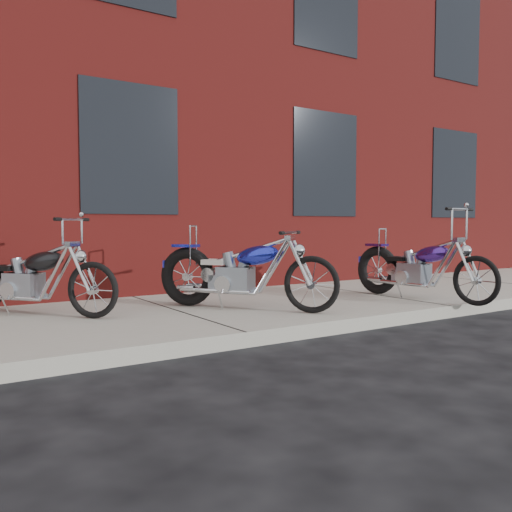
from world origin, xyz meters
TOP-DOWN VIEW (x-y plane):
  - ground at (0.00, 0.00)m, footprint 120.00×120.00m
  - sidewalk at (0.00, 1.50)m, footprint 22.00×3.00m
  - building_brick at (0.00, 8.00)m, footprint 22.00×10.00m
  - chopper_purple at (3.16, 0.65)m, footprint 0.53×2.17m
  - chopper_blue at (0.70, 1.21)m, footprint 1.42×1.90m
  - chopper_third at (-1.50, 2.13)m, footprint 1.46×1.68m

SIDE VIEW (x-z plane):
  - ground at x=0.00m, z-range 0.00..0.00m
  - sidewalk at x=0.00m, z-range 0.00..0.15m
  - chopper_third at x=-1.50m, z-range -0.01..1.07m
  - chopper_purple at x=3.16m, z-range -0.07..1.15m
  - chopper_blue at x=0.70m, z-range 0.07..1.05m
  - building_brick at x=0.00m, z-range 0.00..8.00m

